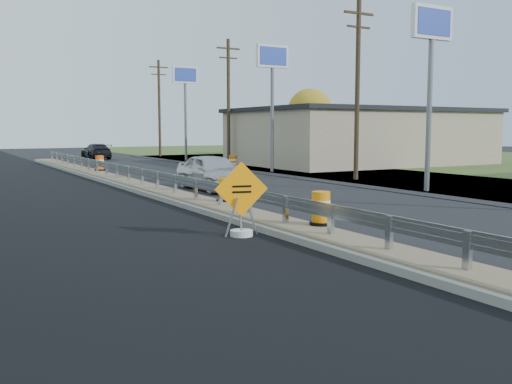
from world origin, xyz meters
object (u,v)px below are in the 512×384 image
barrel_median_near (321,209)px  car_dark_far (96,151)px  barrel_shoulder_mid (233,163)px  barrel_median_far (100,163)px  barrel_median_mid (224,190)px  car_silver (213,172)px  caution_sign (241,218)px

barrel_median_near → car_dark_far: size_ratio=0.18×
barrel_shoulder_mid → barrel_median_far: bearing=175.4°
barrel_median_far → car_dark_far: size_ratio=0.19×
barrel_median_mid → car_dark_far: bearing=83.0°
car_dark_far → car_silver: bearing=87.1°
caution_sign → barrel_median_far: size_ratio=2.13×
car_dark_far → caution_sign: bearing=82.3°
caution_sign → car_dark_far: 39.91m
barrel_median_mid → car_dark_far: size_ratio=0.17×
barrel_median_mid → car_dark_far: 34.69m
car_silver → car_dark_far: car_silver is taller
caution_sign → barrel_median_far: 21.83m
car_silver → car_dark_far: 29.07m
barrel_median_near → car_silver: bearing=79.1°
caution_sign → barrel_median_far: caution_sign is taller
caution_sign → barrel_median_near: caution_sign is taller
car_dark_far → barrel_median_near: bearing=85.2°
barrel_median_mid → car_silver: car_silver is taller
barrel_median_far → car_silver: car_silver is taller
barrel_median_mid → car_silver: 5.84m
barrel_median_mid → barrel_median_far: 16.75m
barrel_median_mid → barrel_median_far: (0.00, 16.75, 0.04)m
barrel_median_mid → car_silver: bearing=68.6°
car_silver → barrel_median_near: bearing=-101.5°
barrel_median_near → barrel_median_far: (-0.00, 22.40, 0.01)m
barrel_median_far → barrel_shoulder_mid: (8.65, -0.70, -0.19)m
caution_sign → car_silver: size_ratio=0.40×
caution_sign → car_dark_far: bearing=95.3°
caution_sign → car_silver: 11.22m
barrel_shoulder_mid → barrel_median_mid: bearing=-118.3°
barrel_median_near → barrel_shoulder_mid: size_ratio=0.89×
car_silver → caution_sign: bearing=-112.3°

